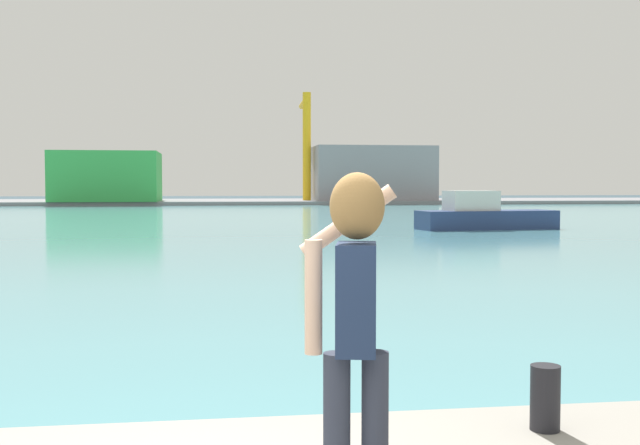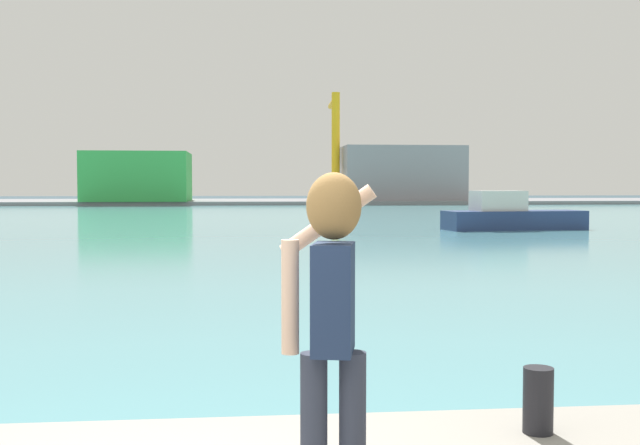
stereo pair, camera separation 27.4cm
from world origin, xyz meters
The scene contains 9 objects.
ground_plane centered at (0.00, 50.00, 0.00)m, with size 220.00×220.00×0.00m, color #334751.
harbor_water centered at (0.00, 52.00, 0.01)m, with size 140.00×100.00×0.02m, color #599EA8.
far_shore_dock centered at (0.00, 92.00, 0.22)m, with size 140.00×20.00×0.44m, color gray.
person_photographer centered at (0.97, 0.36, 1.67)m, with size 0.53×0.57×1.74m.
harbor_bollard centered at (2.50, 1.43, 0.82)m, with size 0.20×0.20×0.45m, color black.
boat_moored centered at (14.04, 34.02, 0.72)m, with size 7.34×2.98×1.98m.
warehouse_left centered at (-11.58, 86.65, 3.25)m, with size 11.71×9.80×5.63m, color green.
warehouse_right centered at (19.82, 90.83, 3.72)m, with size 14.47×12.75×6.55m, color gray.
port_crane centered at (11.74, 89.41, 8.36)m, with size 1.24×9.23×13.01m.
Camera 2 is at (0.53, -3.48, 2.27)m, focal length 42.84 mm.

